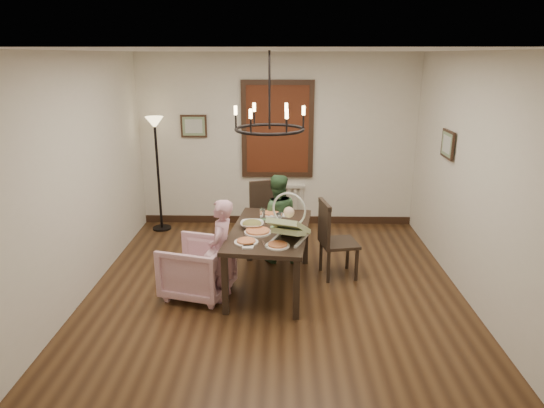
{
  "coord_description": "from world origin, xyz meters",
  "views": [
    {
      "loc": [
        0.08,
        -5.33,
        2.76
      ],
      "look_at": [
        -0.04,
        0.19,
        1.05
      ],
      "focal_mm": 32.0,
      "sensor_mm": 36.0,
      "label": 1
    }
  ],
  "objects_px": {
    "baby_bouncer": "(289,224)",
    "drinking_glass": "(278,219)",
    "floor_lamp": "(158,176)",
    "dining_table": "(270,236)",
    "chair_right": "(339,239)",
    "elderly_woman": "(222,259)",
    "armchair": "(197,268)",
    "seated_man": "(277,226)",
    "chair_far": "(268,217)"
  },
  "relations": [
    {
      "from": "dining_table",
      "to": "drinking_glass",
      "type": "distance_m",
      "value": 0.24
    },
    {
      "from": "chair_right",
      "to": "dining_table",
      "type": "bearing_deg",
      "value": 99.16
    },
    {
      "from": "drinking_glass",
      "to": "floor_lamp",
      "type": "relative_size",
      "value": 0.08
    },
    {
      "from": "floor_lamp",
      "to": "dining_table",
      "type": "bearing_deg",
      "value": -47.63
    },
    {
      "from": "seated_man",
      "to": "baby_bouncer",
      "type": "relative_size",
      "value": 1.77
    },
    {
      "from": "baby_bouncer",
      "to": "drinking_glass",
      "type": "distance_m",
      "value": 0.53
    },
    {
      "from": "chair_right",
      "to": "drinking_glass",
      "type": "xyz_separation_m",
      "value": [
        -0.78,
        -0.17,
        0.31
      ]
    },
    {
      "from": "drinking_glass",
      "to": "chair_right",
      "type": "bearing_deg",
      "value": 12.33
    },
    {
      "from": "seated_man",
      "to": "baby_bouncer",
      "type": "bearing_deg",
      "value": 92.77
    },
    {
      "from": "seated_man",
      "to": "armchair",
      "type": "bearing_deg",
      "value": 42.82
    },
    {
      "from": "dining_table",
      "to": "seated_man",
      "type": "distance_m",
      "value": 0.8
    },
    {
      "from": "dining_table",
      "to": "seated_man",
      "type": "height_order",
      "value": "seated_man"
    },
    {
      "from": "seated_man",
      "to": "drinking_glass",
      "type": "xyz_separation_m",
      "value": [
        0.03,
        -0.64,
        0.31
      ]
    },
    {
      "from": "chair_far",
      "to": "floor_lamp",
      "type": "xyz_separation_m",
      "value": [
        -1.77,
        0.86,
        0.39
      ]
    },
    {
      "from": "elderly_woman",
      "to": "chair_far",
      "type": "bearing_deg",
      "value": 172.44
    },
    {
      "from": "drinking_glass",
      "to": "floor_lamp",
      "type": "height_order",
      "value": "floor_lamp"
    },
    {
      "from": "elderly_woman",
      "to": "baby_bouncer",
      "type": "relative_size",
      "value": 1.75
    },
    {
      "from": "chair_far",
      "to": "elderly_woman",
      "type": "xyz_separation_m",
      "value": [
        -0.49,
        -1.49,
        -0.0
      ]
    },
    {
      "from": "chair_right",
      "to": "armchair",
      "type": "distance_m",
      "value": 1.83
    },
    {
      "from": "dining_table",
      "to": "chair_far",
      "type": "bearing_deg",
      "value": 99.31
    },
    {
      "from": "baby_bouncer",
      "to": "floor_lamp",
      "type": "bearing_deg",
      "value": 151.59
    },
    {
      "from": "chair_right",
      "to": "floor_lamp",
      "type": "height_order",
      "value": "floor_lamp"
    },
    {
      "from": "seated_man",
      "to": "baby_bouncer",
      "type": "height_order",
      "value": "baby_bouncer"
    },
    {
      "from": "elderly_woman",
      "to": "floor_lamp",
      "type": "distance_m",
      "value": 2.71
    },
    {
      "from": "elderly_woman",
      "to": "baby_bouncer",
      "type": "distance_m",
      "value": 0.89
    },
    {
      "from": "dining_table",
      "to": "chair_far",
      "type": "relative_size",
      "value": 1.67
    },
    {
      "from": "armchair",
      "to": "chair_far",
      "type": "bearing_deg",
      "value": 165.72
    },
    {
      "from": "drinking_glass",
      "to": "dining_table",
      "type": "bearing_deg",
      "value": -124.47
    },
    {
      "from": "drinking_glass",
      "to": "elderly_woman",
      "type": "bearing_deg",
      "value": -142.83
    },
    {
      "from": "armchair",
      "to": "drinking_glass",
      "type": "distance_m",
      "value": 1.14
    },
    {
      "from": "armchair",
      "to": "elderly_woman",
      "type": "bearing_deg",
      "value": 86.68
    },
    {
      "from": "elderly_woman",
      "to": "seated_man",
      "type": "relative_size",
      "value": 0.99
    },
    {
      "from": "chair_far",
      "to": "seated_man",
      "type": "height_order",
      "value": "seated_man"
    },
    {
      "from": "chair_right",
      "to": "seated_man",
      "type": "relative_size",
      "value": 1.0
    },
    {
      "from": "dining_table",
      "to": "chair_right",
      "type": "relative_size",
      "value": 1.66
    },
    {
      "from": "dining_table",
      "to": "elderly_woman",
      "type": "relative_size",
      "value": 1.68
    },
    {
      "from": "chair_right",
      "to": "floor_lamp",
      "type": "bearing_deg",
      "value": 47.38
    },
    {
      "from": "dining_table",
      "to": "chair_right",
      "type": "height_order",
      "value": "chair_right"
    },
    {
      "from": "baby_bouncer",
      "to": "drinking_glass",
      "type": "relative_size",
      "value": 4.02
    },
    {
      "from": "elderly_woman",
      "to": "armchair",
      "type": "bearing_deg",
      "value": -98.47
    },
    {
      "from": "chair_far",
      "to": "drinking_glass",
      "type": "height_order",
      "value": "chair_far"
    },
    {
      "from": "baby_bouncer",
      "to": "drinking_glass",
      "type": "height_order",
      "value": "baby_bouncer"
    },
    {
      "from": "chair_far",
      "to": "armchair",
      "type": "height_order",
      "value": "chair_far"
    },
    {
      "from": "chair_right",
      "to": "armchair",
      "type": "relative_size",
      "value": 1.37
    },
    {
      "from": "elderly_woman",
      "to": "drinking_glass",
      "type": "bearing_deg",
      "value": 137.67
    },
    {
      "from": "elderly_woman",
      "to": "drinking_glass",
      "type": "height_order",
      "value": "elderly_woman"
    },
    {
      "from": "seated_man",
      "to": "floor_lamp",
      "type": "height_order",
      "value": "floor_lamp"
    },
    {
      "from": "chair_right",
      "to": "seated_man",
      "type": "xyz_separation_m",
      "value": [
        -0.8,
        0.47,
        0.0
      ]
    },
    {
      "from": "chair_right",
      "to": "seated_man",
      "type": "height_order",
      "value": "seated_man"
    },
    {
      "from": "dining_table",
      "to": "elderly_woman",
      "type": "bearing_deg",
      "value": -141.41
    }
  ]
}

